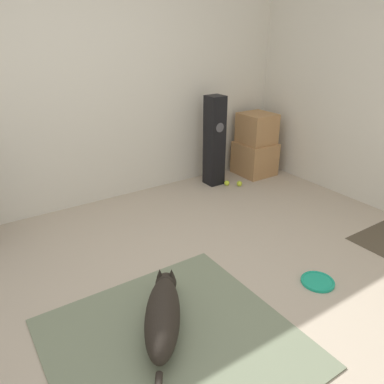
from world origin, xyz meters
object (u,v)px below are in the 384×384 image
frisbee (318,281)px  cardboard_box_lower (255,158)px  floor_speaker (214,141)px  tennis_ball_by_boxes (239,184)px  tennis_ball_loose_on_carpet (221,178)px  dog (163,314)px  tennis_ball_near_speaker (227,183)px  cardboard_box_upper (257,128)px

frisbee → cardboard_box_lower: cardboard_box_lower is taller
floor_speaker → tennis_ball_by_boxes: floor_speaker is taller
tennis_ball_loose_on_carpet → dog: bearing=-135.6°
frisbee → tennis_ball_near_speaker: bearing=71.9°
tennis_ball_near_speaker → tennis_ball_loose_on_carpet: (0.05, 0.19, 0.00)m
tennis_ball_by_boxes → cardboard_box_lower: bearing=27.6°
tennis_ball_by_boxes → frisbee: bearing=-112.3°
tennis_ball_by_boxes → tennis_ball_near_speaker: bearing=139.4°
floor_speaker → tennis_ball_near_speaker: floor_speaker is taller
dog → cardboard_box_upper: cardboard_box_upper is taller
floor_speaker → cardboard_box_lower: bearing=-1.9°
cardboard_box_lower → cardboard_box_upper: 0.40m
tennis_ball_loose_on_carpet → cardboard_box_upper: bearing=-4.0°
dog → tennis_ball_by_boxes: dog is taller
dog → tennis_ball_near_speaker: bearing=42.1°
dog → cardboard_box_upper: (2.45, 1.83, 0.48)m
tennis_ball_near_speaker → tennis_ball_loose_on_carpet: size_ratio=1.00×
cardboard_box_lower → floor_speaker: size_ratio=0.43×
floor_speaker → tennis_ball_by_boxes: 0.61m
frisbee → cardboard_box_upper: (1.21, 2.06, 0.60)m
floor_speaker → tennis_ball_near_speaker: size_ratio=16.47×
cardboard_box_lower → tennis_ball_near_speaker: cardboard_box_lower is taller
tennis_ball_near_speaker → tennis_ball_by_boxes: bearing=-40.6°
cardboard_box_upper → floor_speaker: 0.68m
cardboard_box_upper → tennis_ball_loose_on_carpet: cardboard_box_upper is taller
cardboard_box_upper → tennis_ball_loose_on_carpet: 0.79m
cardboard_box_upper → tennis_ball_by_boxes: (-0.47, -0.25, -0.58)m
tennis_ball_by_boxes → cardboard_box_upper: bearing=28.2°
dog → tennis_ball_near_speaker: dog is taller
tennis_ball_by_boxes → tennis_ball_loose_on_carpet: bearing=103.2°
frisbee → cardboard_box_upper: bearing=59.5°
cardboard_box_lower → floor_speaker: 0.74m
cardboard_box_lower → floor_speaker: (-0.66, 0.02, 0.33)m
cardboard_box_upper → tennis_ball_near_speaker: cardboard_box_upper is taller
frisbee → tennis_ball_by_boxes: bearing=67.7°
cardboard_box_lower → cardboard_box_upper: bearing=40.3°
cardboard_box_upper → dog: bearing=-143.2°
cardboard_box_lower → cardboard_box_upper: (0.02, 0.02, 0.40)m
floor_speaker → frisbee: bearing=-104.5°
frisbee → tennis_ball_loose_on_carpet: (0.67, 2.10, 0.02)m
frisbee → tennis_ball_by_boxes: 1.95m
tennis_ball_by_boxes → tennis_ball_near_speaker: (-0.12, 0.10, 0.00)m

